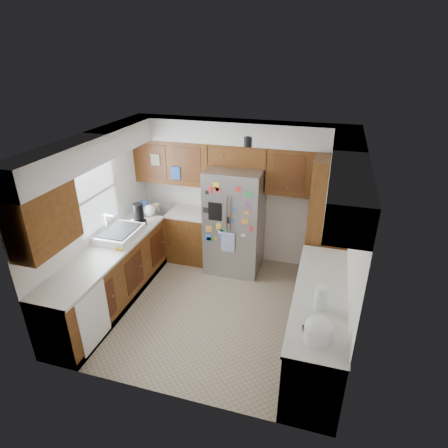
% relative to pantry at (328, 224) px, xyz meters
% --- Properties ---
extents(floor, '(3.60, 3.60, 0.00)m').
position_rel_pantry_xyz_m(floor, '(-1.50, -1.15, -1.07)').
color(floor, tan).
rests_on(floor, ground).
extents(room_shell, '(3.64, 3.24, 2.52)m').
position_rel_pantry_xyz_m(room_shell, '(-1.61, -0.79, 0.75)').
color(room_shell, white).
rests_on(room_shell, ground).
extents(left_counter_run, '(1.36, 3.20, 0.92)m').
position_rel_pantry_xyz_m(left_counter_run, '(-2.86, -1.12, -0.65)').
color(left_counter_run, '#462C0D').
rests_on(left_counter_run, ground).
extents(right_counter_run, '(0.63, 2.25, 0.92)m').
position_rel_pantry_xyz_m(right_counter_run, '(0.00, -1.62, -0.65)').
color(right_counter_run, '#462C0D').
rests_on(right_counter_run, ground).
extents(pantry, '(0.60, 0.90, 2.15)m').
position_rel_pantry_xyz_m(pantry, '(0.00, 0.00, 0.00)').
color(pantry, '#462C0D').
rests_on(pantry, ground).
extents(fridge, '(0.90, 0.79, 1.80)m').
position_rel_pantry_xyz_m(fridge, '(-1.50, 0.05, -0.17)').
color(fridge, '#A4A4A9').
rests_on(fridge, ground).
extents(bridge_cabinet, '(0.96, 0.34, 0.35)m').
position_rel_pantry_xyz_m(bridge_cabinet, '(-1.50, 0.28, 0.90)').
color(bridge_cabinet, '#462C0D').
rests_on(bridge_cabinet, fridge).
extents(fridge_top_items, '(0.83, 0.34, 0.25)m').
position_rel_pantry_xyz_m(fridge_top_items, '(-1.57, 0.22, 1.19)').
color(fridge_top_items, '#2635CC').
rests_on(fridge_top_items, bridge_cabinet).
extents(sink_assembly, '(0.52, 0.72, 0.37)m').
position_rel_pantry_xyz_m(sink_assembly, '(-3.00, -1.05, -0.09)').
color(sink_assembly, white).
rests_on(sink_assembly, left_counter_run).
extents(left_counter_clutter, '(0.36, 0.75, 0.38)m').
position_rel_pantry_xyz_m(left_counter_clutter, '(-2.96, -0.36, -0.02)').
color(left_counter_clutter, black).
rests_on(left_counter_clutter, left_counter_run).
extents(rice_cooker, '(0.29, 0.28, 0.25)m').
position_rel_pantry_xyz_m(rice_cooker, '(-0.00, -2.43, -0.03)').
color(rice_cooker, white).
rests_on(rice_cooker, right_counter_run).
extents(paper_towel, '(0.13, 0.13, 0.29)m').
position_rel_pantry_xyz_m(paper_towel, '(-0.01, -1.92, -0.01)').
color(paper_towel, white).
rests_on(paper_towel, right_counter_run).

